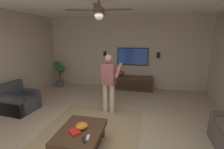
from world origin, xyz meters
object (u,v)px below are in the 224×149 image
object	(u,v)px
bowl	(82,126)
tv	(133,57)
wall_speaker_left	(158,55)
ceiling_fan	(99,12)
remote_black	(84,140)
wall_speaker_right	(105,54)
potted_plant_tall	(59,71)
person_standing	(109,80)
armchair	(19,102)
book	(75,132)
vase_round	(121,73)
remote_white	(88,138)
media_console	(131,83)
coffee_table	(81,135)

from	to	relation	value
bowl	tv	bearing A→B (deg)	-9.11
wall_speaker_left	ceiling_fan	distance (m)	3.85
remote_black	wall_speaker_right	bearing A→B (deg)	-23.67
potted_plant_tall	remote_black	world-z (taller)	potted_plant_tall
tv	bowl	world-z (taller)	tv
person_standing	bowl	world-z (taller)	person_standing
armchair	ceiling_fan	size ratio (longest dim) A/B	0.73
armchair	remote_black	distance (m)	2.92
bowl	book	distance (m)	0.18
wall_speaker_right	potted_plant_tall	bearing A→B (deg)	103.45
armchair	vase_round	world-z (taller)	armchair
tv	bowl	size ratio (longest dim) A/B	5.35
bowl	wall_speaker_left	distance (m)	4.28
remote_white	ceiling_fan	world-z (taller)	ceiling_fan
remote_black	vase_round	distance (m)	3.96
remote_black	wall_speaker_right	size ratio (longest dim) A/B	0.68
media_console	ceiling_fan	world-z (taller)	ceiling_fan
armchair	remote_black	xyz separation A→B (m)	(-1.40, -2.57, 0.13)
media_console	ceiling_fan	bearing A→B (deg)	-6.56
media_console	potted_plant_tall	world-z (taller)	potted_plant_tall
armchair	wall_speaker_left	size ratio (longest dim) A/B	3.98
tv	media_console	bearing A→B (deg)	0.00
book	remote_black	bearing A→B (deg)	-175.09
armchair	wall_speaker_right	xyz separation A→B (m)	(2.80, -1.85, 1.11)
potted_plant_tall	vase_round	distance (m)	2.64
wall_speaker_left	wall_speaker_right	distance (m)	2.14
vase_round	wall_speaker_right	distance (m)	1.06
coffee_table	book	bearing A→B (deg)	147.92
remote_white	wall_speaker_right	world-z (taller)	wall_speaker_right
vase_round	armchair	bearing A→B (deg)	134.62
armchair	potted_plant_tall	size ratio (longest dim) A/B	0.80
wall_speaker_right	remote_white	bearing A→B (deg)	-169.61
tv	vase_round	distance (m)	0.81
media_console	remote_white	xyz separation A→B (m)	(-3.86, 0.39, 0.14)
book	ceiling_fan	distance (m)	2.23
vase_round	wall_speaker_right	xyz separation A→B (m)	(0.24, 0.73, 0.73)
book	wall_speaker_left	xyz separation A→B (m)	(4.01, -1.68, 0.98)
armchair	remote_white	world-z (taller)	armchair
tv	book	size ratio (longest dim) A/B	5.63
remote_black	remote_white	bearing A→B (deg)	-62.05
potted_plant_tall	bowl	distance (m)	4.19
media_console	tv	xyz separation A→B (m)	(0.24, 0.00, 1.04)
wall_speaker_left	potted_plant_tall	bearing A→B (deg)	96.40
vase_round	ceiling_fan	distance (m)	3.68
armchair	vase_round	bearing A→B (deg)	49.52
remote_white	vase_round	bearing A→B (deg)	-8.67
media_console	coffee_table	bearing A→B (deg)	-9.62
coffee_table	wall_speaker_left	bearing A→B (deg)	-22.44
potted_plant_tall	remote_white	world-z (taller)	potted_plant_tall
wall_speaker_right	media_console	bearing A→B (deg)	-102.46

